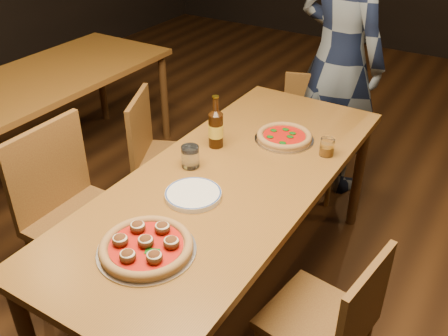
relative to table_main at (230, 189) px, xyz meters
The scene contains 14 objects.
ground 0.68m from the table_main, ahead, with size 9.00×9.00×0.00m, color black.
table_main is the anchor object (origin of this frame).
table_left 1.73m from the table_main, 169.99° to the left, with size 0.80×2.00×0.75m.
chair_main_nw 0.71m from the table_main, 147.71° to the right, with size 0.46×0.46×0.99m, color brown, non-canonical shape.
chair_main_sw 0.79m from the table_main, 147.91° to the left, with size 0.41×0.41×0.87m, color brown, non-canonical shape.
chair_main_e 0.68m from the table_main, 24.96° to the right, with size 0.38×0.38×0.82m, color brown, non-canonical shape.
chair_end 1.16m from the table_main, 93.66° to the left, with size 0.38×0.38×0.82m, color brown, non-canonical shape.
pizza_meatball 0.61m from the table_main, 89.59° to the right, with size 0.37×0.37×0.07m.
pizza_margherita 0.46m from the table_main, 82.39° to the left, with size 0.30×0.30×0.04m.
plate_stack 0.24m from the table_main, 102.05° to the right, with size 0.24×0.24×0.02m, color white.
beer_bottle 0.33m from the table_main, 135.11° to the left, with size 0.07×0.07×0.26m.
water_glass 0.24m from the table_main, behind, with size 0.08×0.08×0.10m, color white.
amber_glass 0.52m from the table_main, 53.96° to the left, with size 0.07×0.07×0.09m, color #AA6413.
diner 1.37m from the table_main, 90.30° to the left, with size 0.66×0.43×1.81m, color black.
Camera 1 is at (0.98, -1.64, 1.98)m, focal length 40.00 mm.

